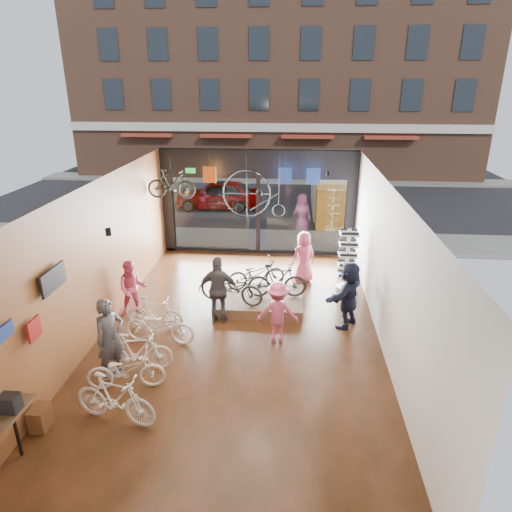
# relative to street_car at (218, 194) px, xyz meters

# --- Properties ---
(ground_plane) EXTENTS (7.00, 12.00, 0.04)m
(ground_plane) POSITION_rel_street_car_xyz_m (2.47, -12.00, -0.74)
(ground_plane) COLOR black
(ground_plane) RESTS_ON ground
(ceiling) EXTENTS (7.00, 12.00, 0.04)m
(ceiling) POSITION_rel_street_car_xyz_m (2.47, -12.00, 3.10)
(ceiling) COLOR black
(ceiling) RESTS_ON ground
(wall_left) EXTENTS (0.04, 12.00, 3.80)m
(wall_left) POSITION_rel_street_car_xyz_m (-1.05, -12.00, 1.18)
(wall_left) COLOR brown
(wall_left) RESTS_ON ground
(wall_right) EXTENTS (0.04, 12.00, 3.80)m
(wall_right) POSITION_rel_street_car_xyz_m (5.99, -12.00, 1.18)
(wall_right) COLOR beige
(wall_right) RESTS_ON ground
(wall_back) EXTENTS (7.00, 0.04, 3.80)m
(wall_back) POSITION_rel_street_car_xyz_m (2.47, -18.02, 1.18)
(wall_back) COLOR beige
(wall_back) RESTS_ON ground
(storefront) EXTENTS (7.00, 0.26, 3.80)m
(storefront) POSITION_rel_street_car_xyz_m (2.47, -6.00, 1.18)
(storefront) COLOR black
(storefront) RESTS_ON ground
(exit_sign) EXTENTS (0.35, 0.06, 0.18)m
(exit_sign) POSITION_rel_street_car_xyz_m (0.07, -6.12, 2.33)
(exit_sign) COLOR #198C26
(exit_sign) RESTS_ON storefront
(street_road) EXTENTS (30.00, 18.00, 0.02)m
(street_road) POSITION_rel_street_car_xyz_m (2.47, 3.00, -0.73)
(street_road) COLOR black
(street_road) RESTS_ON ground
(sidewalk_near) EXTENTS (30.00, 2.40, 0.12)m
(sidewalk_near) POSITION_rel_street_car_xyz_m (2.47, -4.80, -0.66)
(sidewalk_near) COLOR slate
(sidewalk_near) RESTS_ON ground
(sidewalk_far) EXTENTS (30.00, 2.00, 0.12)m
(sidewalk_far) POSITION_rel_street_car_xyz_m (2.47, 7.00, -0.66)
(sidewalk_far) COLOR slate
(sidewalk_far) RESTS_ON ground
(opposite_building) EXTENTS (26.00, 5.00, 14.00)m
(opposite_building) POSITION_rel_street_car_xyz_m (2.47, 9.50, 6.28)
(opposite_building) COLOR brown
(opposite_building) RESTS_ON ground
(street_car) EXTENTS (4.24, 1.71, 1.45)m
(street_car) POSITION_rel_street_car_xyz_m (0.00, 0.00, 0.00)
(street_car) COLOR gray
(street_car) RESTS_ON street_road
(box_truck) EXTENTS (2.25, 6.74, 2.65)m
(box_truck) POSITION_rel_street_car_xyz_m (5.78, -1.00, 0.60)
(box_truck) COLOR silver
(box_truck) RESTS_ON street_road
(floor_bike_1) EXTENTS (1.75, 0.83, 1.01)m
(floor_bike_1) POSITION_rel_street_car_xyz_m (0.53, -15.31, -0.22)
(floor_bike_1) COLOR beige
(floor_bike_1) RESTS_ON ground_plane
(floor_bike_2) EXTENTS (1.69, 0.86, 0.85)m
(floor_bike_2) POSITION_rel_street_car_xyz_m (0.37, -14.31, -0.30)
(floor_bike_2) COLOR beige
(floor_bike_2) RESTS_ON ground_plane
(floor_bike_3) EXTENTS (1.62, 0.75, 0.94)m
(floor_bike_3) POSITION_rel_street_car_xyz_m (0.40, -13.69, -0.25)
(floor_bike_3) COLOR beige
(floor_bike_3) RESTS_ON ground_plane
(floor_bike_4) EXTENTS (1.79, 0.74, 0.92)m
(floor_bike_4) POSITION_rel_street_car_xyz_m (0.57, -12.52, -0.26)
(floor_bike_4) COLOR beige
(floor_bike_4) RESTS_ON ground_plane
(floor_bike_5) EXTENTS (1.53, 0.56, 0.90)m
(floor_bike_5) POSITION_rel_street_car_xyz_m (0.27, -11.88, -0.27)
(floor_bike_5) COLOR beige
(floor_bike_5) RESTS_ON ground_plane
(display_platform) EXTENTS (2.40, 1.80, 0.30)m
(display_platform) POSITION_rel_street_car_xyz_m (2.88, -10.38, -0.57)
(display_platform) COLOR #4B3B1F
(display_platform) RESTS_ON ground_plane
(display_bike_left) EXTENTS (1.92, 1.08, 0.96)m
(display_bike_left) POSITION_rel_street_car_xyz_m (2.12, -10.82, 0.06)
(display_bike_left) COLOR black
(display_bike_left) RESTS_ON display_platform
(display_bike_mid) EXTENTS (1.69, 0.61, 1.00)m
(display_bike_mid) POSITION_rel_street_car_xyz_m (3.34, -10.36, 0.08)
(display_bike_mid) COLOR black
(display_bike_mid) RESTS_ON display_platform
(display_bike_right) EXTENTS (1.83, 1.17, 0.91)m
(display_bike_right) POSITION_rel_street_car_xyz_m (2.71, -9.81, 0.03)
(display_bike_right) COLOR black
(display_bike_right) RESTS_ON display_platform
(customer_0) EXTENTS (0.75, 0.80, 1.83)m
(customer_0) POSITION_rel_street_car_xyz_m (-0.07, -13.90, 0.19)
(customer_0) COLOR #3F3F44
(customer_0) RESTS_ON ground_plane
(customer_1) EXTENTS (0.91, 0.81, 1.58)m
(customer_1) POSITION_rel_street_car_xyz_m (-0.53, -11.18, 0.07)
(customer_1) COLOR #CC4C72
(customer_1) RESTS_ON ground_plane
(customer_2) EXTENTS (1.10, 0.48, 1.85)m
(customer_2) POSITION_rel_street_car_xyz_m (1.86, -11.37, 0.20)
(customer_2) COLOR #3F3F44
(customer_2) RESTS_ON ground_plane
(customer_3) EXTENTS (1.04, 0.61, 1.59)m
(customer_3) POSITION_rel_street_car_xyz_m (3.43, -12.22, 0.07)
(customer_3) COLOR #CC4C72
(customer_3) RESTS_ON ground_plane
(customer_4) EXTENTS (0.96, 0.84, 1.66)m
(customer_4) POSITION_rel_street_car_xyz_m (4.11, -8.55, 0.11)
(customer_4) COLOR #CC4C72
(customer_4) RESTS_ON ground_plane
(customer_5) EXTENTS (1.34, 1.68, 1.79)m
(customer_5) POSITION_rel_street_car_xyz_m (5.22, -11.27, 0.17)
(customer_5) COLOR #161C33
(customer_5) RESTS_ON ground_plane
(sunglasses_rack) EXTENTS (0.64, 0.55, 1.93)m
(sunglasses_rack) POSITION_rel_street_car_xyz_m (5.42, -9.02, 0.24)
(sunglasses_rack) COLOR white
(sunglasses_rack) RESTS_ON ground_plane
(wall_merch) EXTENTS (0.40, 2.40, 2.60)m
(wall_merch) POSITION_rel_street_car_xyz_m (-0.91, -15.50, 0.58)
(wall_merch) COLOR navy
(wall_merch) RESTS_ON wall_left
(penny_farthing) EXTENTS (2.01, 0.06, 1.61)m
(penny_farthing) POSITION_rel_street_car_xyz_m (2.53, -7.35, 1.78)
(penny_farthing) COLOR black
(penny_farthing) RESTS_ON ceiling
(hung_bike) EXTENTS (1.59, 0.48, 0.95)m
(hung_bike) POSITION_rel_street_car_xyz_m (-0.20, -7.80, 2.20)
(hung_bike) COLOR black
(hung_bike) RESTS_ON ceiling
(jersey_left) EXTENTS (0.45, 0.03, 0.55)m
(jersey_left) POSITION_rel_street_car_xyz_m (0.87, -6.80, 2.33)
(jersey_left) COLOR #CC5919
(jersey_left) RESTS_ON ceiling
(jersey_mid) EXTENTS (0.45, 0.03, 0.55)m
(jersey_mid) POSITION_rel_street_car_xyz_m (3.43, -6.80, 2.33)
(jersey_mid) COLOR #1E3F99
(jersey_mid) RESTS_ON ceiling
(jersey_right) EXTENTS (0.45, 0.03, 0.55)m
(jersey_right) POSITION_rel_street_car_xyz_m (4.37, -6.80, 2.33)
(jersey_right) COLOR #1E3F99
(jersey_right) RESTS_ON ceiling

